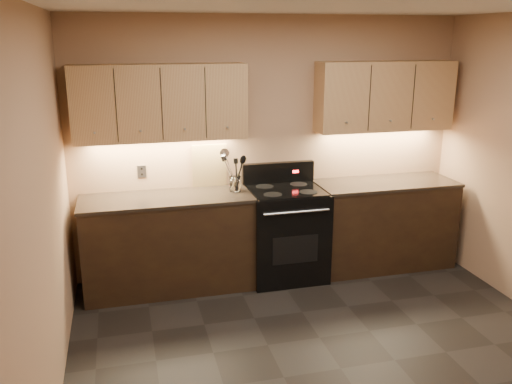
# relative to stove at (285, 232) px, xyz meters

# --- Properties ---
(floor) EXTENTS (4.00, 4.00, 0.00)m
(floor) POSITION_rel_stove_xyz_m (-0.08, -1.68, -0.48)
(floor) COLOR black
(floor) RESTS_ON ground
(ceiling) EXTENTS (4.00, 4.00, 0.00)m
(ceiling) POSITION_rel_stove_xyz_m (-0.08, -1.68, 2.12)
(ceiling) COLOR silver
(ceiling) RESTS_ON wall_back
(wall_back) EXTENTS (4.00, 0.04, 2.60)m
(wall_back) POSITION_rel_stove_xyz_m (-0.08, 0.32, 0.82)
(wall_back) COLOR tan
(wall_back) RESTS_ON ground
(wall_left) EXTENTS (0.04, 4.00, 2.60)m
(wall_left) POSITION_rel_stove_xyz_m (-2.08, -1.68, 0.82)
(wall_left) COLOR tan
(wall_left) RESTS_ON ground
(counter_left) EXTENTS (1.62, 0.62, 0.93)m
(counter_left) POSITION_rel_stove_xyz_m (-1.18, 0.02, -0.01)
(counter_left) COLOR black
(counter_left) RESTS_ON ground
(counter_right) EXTENTS (1.46, 0.62, 0.93)m
(counter_right) POSITION_rel_stove_xyz_m (1.10, 0.02, -0.01)
(counter_right) COLOR black
(counter_right) RESTS_ON ground
(stove) EXTENTS (0.76, 0.68, 1.14)m
(stove) POSITION_rel_stove_xyz_m (0.00, 0.00, 0.00)
(stove) COLOR black
(stove) RESTS_ON ground
(upper_cab_left) EXTENTS (1.60, 0.30, 0.70)m
(upper_cab_left) POSITION_rel_stove_xyz_m (-1.18, 0.17, 1.32)
(upper_cab_left) COLOR tan
(upper_cab_left) RESTS_ON wall_back
(upper_cab_right) EXTENTS (1.44, 0.30, 0.70)m
(upper_cab_right) POSITION_rel_stove_xyz_m (1.10, 0.17, 1.32)
(upper_cab_right) COLOR tan
(upper_cab_right) RESTS_ON wall_back
(outlet_plate) EXTENTS (0.08, 0.01, 0.12)m
(outlet_plate) POSITION_rel_stove_xyz_m (-1.38, 0.31, 0.64)
(outlet_plate) COLOR #B2B5BA
(outlet_plate) RESTS_ON wall_back
(utensil_crock) EXTENTS (0.12, 0.12, 0.15)m
(utensil_crock) POSITION_rel_stove_xyz_m (-0.50, 0.06, 0.52)
(utensil_crock) COLOR white
(utensil_crock) RESTS_ON counter_left
(cutting_board) EXTENTS (0.34, 0.06, 0.44)m
(cutting_board) POSITION_rel_stove_xyz_m (-0.72, 0.29, 0.67)
(cutting_board) COLOR tan
(cutting_board) RESTS_ON counter_left
(wooden_spoon) EXTENTS (0.20, 0.09, 0.34)m
(wooden_spoon) POSITION_rel_stove_xyz_m (-0.53, 0.06, 0.64)
(wooden_spoon) COLOR tan
(wooden_spoon) RESTS_ON utensil_crock
(black_spoon) EXTENTS (0.13, 0.12, 0.36)m
(black_spoon) POSITION_rel_stove_xyz_m (-0.50, 0.07, 0.64)
(black_spoon) COLOR black
(black_spoon) RESTS_ON utensil_crock
(black_turner) EXTENTS (0.10, 0.17, 0.33)m
(black_turner) POSITION_rel_stove_xyz_m (-0.49, 0.03, 0.63)
(black_turner) COLOR black
(black_turner) RESTS_ON utensil_crock
(steel_spatula) EXTENTS (0.24, 0.15, 0.40)m
(steel_spatula) POSITION_rel_stove_xyz_m (-0.48, 0.09, 0.66)
(steel_spatula) COLOR silver
(steel_spatula) RESTS_ON utensil_crock
(steel_skimmer) EXTENTS (0.21, 0.17, 0.42)m
(steel_skimmer) POSITION_rel_stove_xyz_m (-0.48, 0.06, 0.67)
(steel_skimmer) COLOR silver
(steel_skimmer) RESTS_ON utensil_crock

